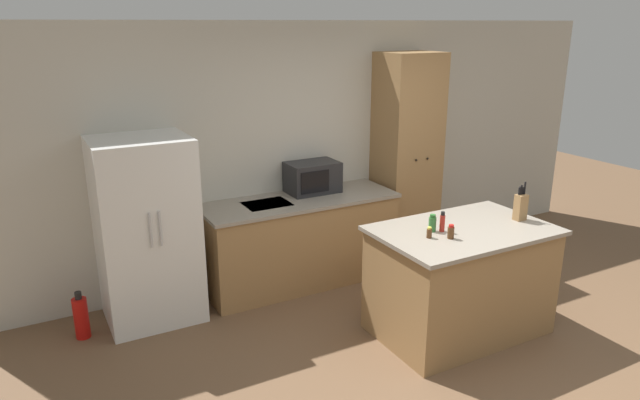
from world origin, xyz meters
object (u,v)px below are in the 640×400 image
knife_block (521,206)px  spice_bottle_green_herb (442,222)px  microwave (313,177)px  spice_bottle_short_red (429,233)px  spice_bottle_amber_oil (432,223)px  fire_extinguisher (81,317)px  refrigerator (147,231)px  pantry_cabinet (406,158)px  spice_bottle_tall_dark (451,232)px

knife_block → spice_bottle_green_herb: knife_block is taller
microwave → spice_bottle_short_red: bearing=-85.1°
spice_bottle_short_red → spice_bottle_amber_oil: (0.12, 0.11, 0.02)m
spice_bottle_green_herb → fire_extinguisher: bearing=152.6°
microwave → fire_extinguisher: size_ratio=1.24×
refrigerator → pantry_cabinet: pantry_cabinet is taller
pantry_cabinet → microwave: bearing=176.6°
refrigerator → spice_bottle_short_red: size_ratio=18.44×
knife_block → spice_bottle_short_red: (-0.96, 0.03, -0.08)m
refrigerator → knife_block: (2.84, -1.58, 0.24)m
spice_bottle_amber_oil → pantry_cabinet: bearing=60.3°
knife_block → spice_bottle_green_herb: bearing=172.6°
microwave → spice_bottle_amber_oil: bearing=-80.7°
microwave → knife_block: 2.06m
spice_bottle_tall_dark → spice_bottle_short_red: bearing=146.3°
spice_bottle_green_herb → spice_bottle_tall_dark: bearing=-106.2°
refrigerator → spice_bottle_tall_dark: 2.61m
spice_bottle_amber_oil → fire_extinguisher: (-2.62, 1.35, -0.82)m
spice_bottle_tall_dark → spice_bottle_green_herb: (0.05, 0.16, 0.02)m
microwave → spice_bottle_short_red: (0.15, -1.71, -0.07)m
spice_bottle_short_red → spice_bottle_green_herb: spice_bottle_green_herb is taller
spice_bottle_green_herb → refrigerator: bearing=144.3°
spice_bottle_tall_dark → knife_block: bearing=4.1°
knife_block → refrigerator: bearing=150.9°
pantry_cabinet → spice_bottle_short_red: size_ratio=25.40×
refrigerator → spice_bottle_short_red: bearing=-39.5°
refrigerator → spice_bottle_green_herb: size_ratio=9.88×
microwave → knife_block: size_ratio=1.56×
refrigerator → knife_block: bearing=-29.1°
spice_bottle_amber_oil → spice_bottle_green_herb: bearing=-29.1°
spice_bottle_tall_dark → spice_bottle_green_herb: size_ratio=0.69×
spice_bottle_green_herb → fire_extinguisher: spice_bottle_green_herb is taller
refrigerator → microwave: 1.75m
refrigerator → spice_bottle_amber_oil: (1.99, -1.44, 0.18)m
knife_block → fire_extinguisher: 3.87m
microwave → spice_bottle_green_herb: (0.33, -1.64, -0.03)m
spice_bottle_short_red → pantry_cabinet: bearing=58.8°
spice_bottle_green_herb → spice_bottle_short_red: bearing=-160.2°
refrigerator → spice_bottle_green_herb: 2.55m
microwave → spice_bottle_amber_oil: size_ratio=3.66×
refrigerator → spice_bottle_green_herb: bearing=-35.7°
refrigerator → spice_bottle_short_red: 2.44m
microwave → knife_block: bearing=-57.5°
refrigerator → spice_bottle_green_herb: (2.06, -1.48, 0.19)m
refrigerator → knife_block: size_ratio=4.93×
spice_bottle_tall_dark → fire_extinguisher: bearing=149.6°
knife_block → spice_bottle_tall_dark: knife_block is taller
microwave → fire_extinguisher: microwave is taller
knife_block → spice_bottle_green_herb: (-0.78, 0.10, -0.04)m
spice_bottle_green_herb → microwave: bearing=101.4°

